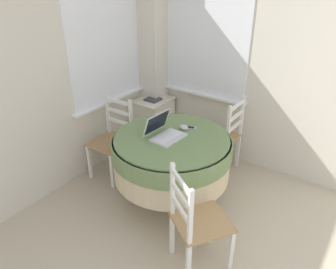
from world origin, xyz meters
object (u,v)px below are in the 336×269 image
Objects in this scene: round_dining_table at (172,154)px; dining_chair_camera_near at (196,223)px; dining_chair_near_right_window at (223,137)px; dining_chair_near_back_window at (113,140)px; laptop at (164,132)px; cell_phone at (190,128)px; corner_cabinet at (154,121)px; book_on_cabinet at (153,99)px; computer_mouse at (184,127)px.

dining_chair_camera_near is (-0.57, -0.63, -0.13)m from round_dining_table.
dining_chair_near_right_window and dining_chair_camera_near have the same top height.
dining_chair_near_back_window is 1.59m from dining_chair_camera_near.
laptop is 0.86m from dining_chair_near_back_window.
round_dining_table is 3.35× the size of laptop.
cell_phone is 0.14× the size of dining_chair_near_back_window.
laptop is at bearing 111.67° from round_dining_table.
dining_chair_camera_near is at bearing -127.66° from laptop.
dining_chair_near_right_window is (0.84, -0.15, -0.13)m from round_dining_table.
cell_phone is 1.23m from corner_cabinet.
dining_chair_near_right_window is 1.44× the size of corner_cabinet.
round_dining_table is 1.27m from book_on_cabinet.
laptop is 0.25m from computer_mouse.
computer_mouse is 1.05m from dining_chair_camera_near.
computer_mouse is (0.24, -0.07, -0.02)m from laptop.
dining_chair_near_right_window is at bearing -13.07° from computer_mouse.
book_on_cabinet reaches higher than corner_cabinet.
dining_chair_near_back_window is 0.88m from corner_cabinet.
dining_chair_near_right_window is at bearing 18.95° from dining_chair_camera_near.
dining_chair_near_right_window is at bearing -10.95° from cell_phone.
laptop reaches higher than cell_phone.
book_on_cabinet is at bearing 57.26° from cell_phone.
laptop is at bearing -137.45° from corner_cabinet.
dining_chair_near_right_window is at bearing -51.07° from dining_chair_near_back_window.
corner_cabinet is 0.33m from book_on_cabinet.
round_dining_table is 1.27× the size of dining_chair_near_back_window.
computer_mouse is at bearing -16.93° from laptop.
cell_phone is at bearing -123.24° from corner_cabinet.
dining_chair_near_back_window is 5.14× the size of book_on_cabinet.
round_dining_table is 1.27× the size of dining_chair_camera_near.
cell_phone reaches higher than corner_cabinet.
computer_mouse is 0.73× the size of cell_phone.
laptop is at bearing 52.34° from dining_chair_camera_near.
cell_phone is at bearing 169.05° from dining_chair_near_right_window.
laptop reaches higher than dining_chair_near_back_window.
laptop is 2.65× the size of cell_phone.
dining_chair_camera_near is at bearing -131.99° from round_dining_table.
dining_chair_camera_near is (-0.54, -0.70, -0.36)m from laptop.
dining_chair_near_back_window is (0.03, 0.85, -0.13)m from round_dining_table.
dining_chair_near_back_window reaches higher than round_dining_table.
corner_cabinet is (0.90, 0.92, -0.25)m from round_dining_table.
book_on_cabinet is at bearing 87.58° from dining_chair_near_right_window.
computer_mouse is at bearing -126.46° from book_on_cabinet.
laptop is 0.38× the size of dining_chair_near_back_window.
round_dining_table is at bearing 169.93° from dining_chair_near_right_window.
dining_chair_near_back_window reaches higher than cell_phone.
dining_chair_near_right_window is (0.63, -0.15, -0.34)m from computer_mouse.
dining_chair_camera_near reaches higher than corner_cabinet.
dining_chair_near_back_window is at bearing 101.66° from computer_mouse.
cell_phone is 0.14× the size of dining_chair_camera_near.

